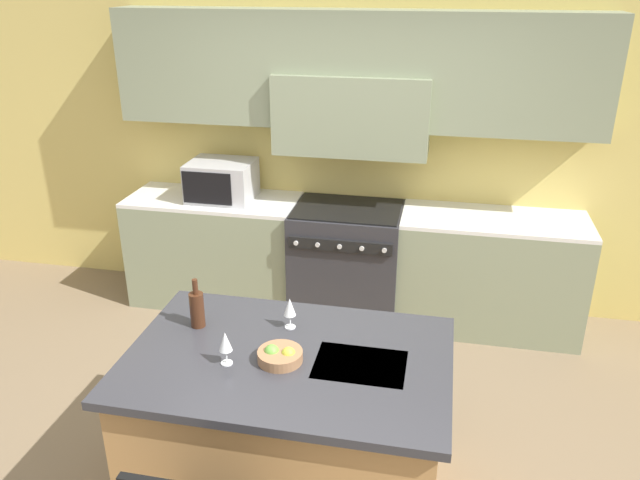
# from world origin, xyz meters

# --- Properties ---
(ground_plane) EXTENTS (10.00, 10.00, 0.00)m
(ground_plane) POSITION_xyz_m (0.00, 0.00, 0.00)
(ground_plane) COLOR #7A664C
(back_cabinetry) EXTENTS (10.00, 0.46, 2.70)m
(back_cabinetry) POSITION_xyz_m (0.00, 2.01, 1.60)
(back_cabinetry) COLOR #DBC166
(back_cabinetry) RESTS_ON ground_plane
(back_counter) EXTENTS (3.67, 0.62, 0.93)m
(back_counter) POSITION_xyz_m (-0.00, 1.76, 0.47)
(back_counter) COLOR gray
(back_counter) RESTS_ON ground_plane
(range_stove) EXTENTS (0.86, 0.70, 0.94)m
(range_stove) POSITION_xyz_m (-0.00, 1.74, 0.47)
(range_stove) COLOR #2D2D33
(range_stove) RESTS_ON ground_plane
(microwave) EXTENTS (0.51, 0.43, 0.31)m
(microwave) POSITION_xyz_m (-1.04, 1.76, 1.09)
(microwave) COLOR #B7B7BC
(microwave) RESTS_ON back_counter
(kitchen_island) EXTENTS (1.60, 1.07, 0.91)m
(kitchen_island) POSITION_xyz_m (0.04, -0.30, 0.46)
(kitchen_island) COLOR #B7844C
(kitchen_island) RESTS_ON ground_plane
(wine_bottle) EXTENTS (0.08, 0.08, 0.28)m
(wine_bottle) POSITION_xyz_m (-0.50, -0.12, 1.01)
(wine_bottle) COLOR #422314
(wine_bottle) RESTS_ON kitchen_island
(wine_glass_near) EXTENTS (0.06, 0.06, 0.17)m
(wine_glass_near) POSITION_xyz_m (-0.24, -0.43, 1.02)
(wine_glass_near) COLOR white
(wine_glass_near) RESTS_ON kitchen_island
(wine_glass_far) EXTENTS (0.06, 0.06, 0.17)m
(wine_glass_far) POSITION_xyz_m (-0.02, -0.04, 1.02)
(wine_glass_far) COLOR white
(wine_glass_far) RESTS_ON kitchen_island
(fruit_bowl) EXTENTS (0.22, 0.22, 0.08)m
(fruit_bowl) POSITION_xyz_m (0.01, -0.35, 0.94)
(fruit_bowl) COLOR #996B47
(fruit_bowl) RESTS_ON kitchen_island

